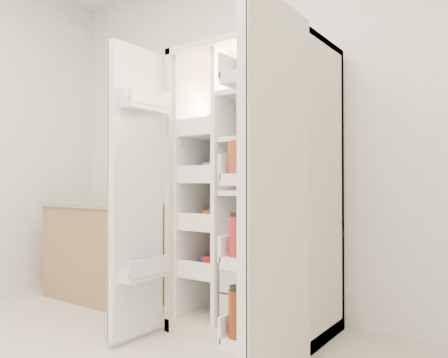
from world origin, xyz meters
The scene contains 5 objects.
wall_back centered at (0.00, 2.00, 1.35)m, with size 4.00×0.02×2.70m, color white.
refrigerator centered at (0.19, 1.65, 0.74)m, with size 0.92×0.70×1.80m.
freezer_door centered at (-0.33, 1.05, 0.89)m, with size 0.15×0.40×1.72m.
fridge_door centered at (0.65, 0.96, 0.87)m, with size 0.17×0.58×1.72m.
kitchen_counter centered at (-1.21, 1.56, 0.39)m, with size 1.08×0.58×0.79m.
Camera 1 is at (1.58, -0.74, 0.93)m, focal length 34.00 mm.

